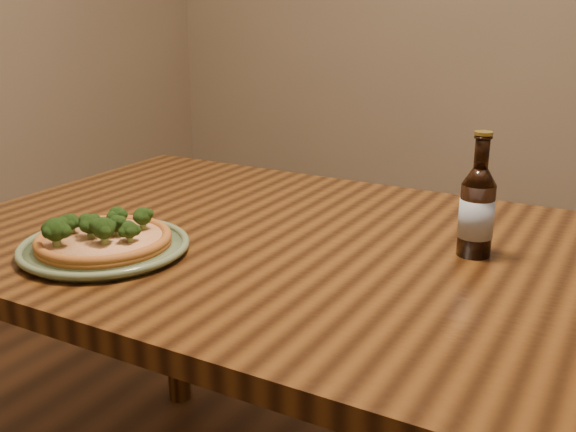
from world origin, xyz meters
The scene contains 4 objects.
table centered at (0.00, 0.10, 0.66)m, with size 1.60×0.90×0.75m.
plate centered at (-0.38, -0.13, 0.76)m, with size 0.30×0.30×0.02m.
pizza centered at (-0.38, -0.13, 0.78)m, with size 0.24×0.24×0.07m.
beer_bottle centered at (0.20, 0.18, 0.83)m, with size 0.06×0.06×0.22m.
Camera 1 is at (0.46, -0.95, 1.18)m, focal length 42.00 mm.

